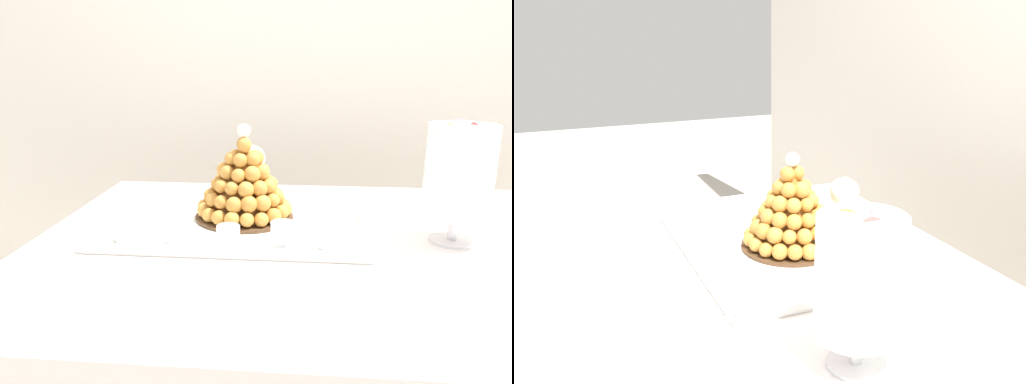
# 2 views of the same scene
# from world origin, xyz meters

# --- Properties ---
(backdrop_wall) EXTENTS (4.80, 0.10, 2.50)m
(backdrop_wall) POSITION_xyz_m (0.00, 1.02, 1.25)
(backdrop_wall) COLOR silver
(backdrop_wall) RESTS_ON ground_plane
(buffet_table) EXTENTS (1.37, 0.97, 0.77)m
(buffet_table) POSITION_xyz_m (0.00, 0.00, 0.66)
(buffet_table) COLOR brown
(buffet_table) RESTS_ON ground_plane
(serving_tray) EXTENTS (0.61, 0.37, 0.02)m
(serving_tray) POSITION_xyz_m (-0.24, 0.05, 0.78)
(serving_tray) COLOR white
(serving_tray) RESTS_ON buffet_table
(croquembouche) EXTENTS (0.24, 0.24, 0.24)m
(croquembouche) POSITION_xyz_m (-0.22, 0.11, 0.87)
(croquembouche) COLOR #4C331E
(croquembouche) RESTS_ON serving_tray
(dessert_cup_left) EXTENTS (0.05, 0.05, 0.06)m
(dessert_cup_left) POSITION_xyz_m (-0.46, -0.07, 0.81)
(dessert_cup_left) COLOR silver
(dessert_cup_left) RESTS_ON serving_tray
(dessert_cup_mid_left) EXTENTS (0.05, 0.05, 0.05)m
(dessert_cup_mid_left) POSITION_xyz_m (-0.36, -0.09, 0.80)
(dessert_cup_mid_left) COLOR silver
(dessert_cup_mid_left) RESTS_ON serving_tray
(dessert_cup_centre) EXTENTS (0.05, 0.05, 0.05)m
(dessert_cup_centre) POSITION_xyz_m (-0.24, -0.09, 0.80)
(dessert_cup_centre) COLOR silver
(dessert_cup_centre) RESTS_ON serving_tray
(dessert_cup_mid_right) EXTENTS (0.05, 0.05, 0.06)m
(dessert_cup_mid_right) POSITION_xyz_m (-0.12, -0.09, 0.81)
(dessert_cup_mid_right) COLOR silver
(dessert_cup_mid_right) RESTS_ON serving_tray
(dessert_cup_right) EXTENTS (0.05, 0.05, 0.06)m
(dessert_cup_right) POSITION_xyz_m (-0.02, -0.07, 0.81)
(dessert_cup_right) COLOR silver
(dessert_cup_right) RESTS_ON serving_tray
(macaron_goblet) EXTENTS (0.14, 0.14, 0.28)m
(macaron_goblet) POSITION_xyz_m (0.25, 0.01, 0.93)
(macaron_goblet) COLOR white
(macaron_goblet) RESTS_ON buffet_table
(wine_glass) EXTENTS (0.07, 0.07, 0.17)m
(wine_glass) POSITION_xyz_m (-0.22, 0.25, 0.90)
(wine_glass) COLOR silver
(wine_glass) RESTS_ON buffet_table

